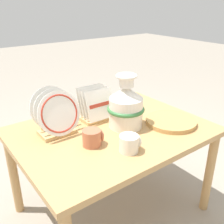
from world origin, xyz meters
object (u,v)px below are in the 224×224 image
at_px(dish_rack_round_plates, 56,116).
at_px(dish_rack_square_plates, 96,108).
at_px(mug_terracotta_glaze, 93,137).
at_px(ceramic_vase, 126,106).
at_px(mug_cream_glaze, 130,143).
at_px(wicker_charger_stack, 171,121).

xyz_separation_m(dish_rack_round_plates, dish_rack_square_plates, (0.29, 0.04, -0.03)).
bearing_deg(mug_terracotta_glaze, dish_rack_square_plates, 53.02).
distance_m(ceramic_vase, mug_cream_glaze, 0.30).
height_order(ceramic_vase, dish_rack_square_plates, ceramic_vase).
relative_size(wicker_charger_stack, mug_cream_glaze, 2.88).
relative_size(dish_rack_square_plates, mug_cream_glaze, 1.92).
bearing_deg(wicker_charger_stack, mug_cream_glaze, -167.70).
height_order(ceramic_vase, wicker_charger_stack, ceramic_vase).
xyz_separation_m(dish_rack_square_plates, mug_terracotta_glaze, (-0.20, -0.26, -0.03)).
distance_m(dish_rack_round_plates, mug_terracotta_glaze, 0.25).
bearing_deg(dish_rack_square_plates, mug_terracotta_glaze, -126.98).
bearing_deg(dish_rack_round_plates, dish_rack_square_plates, 8.34).
xyz_separation_m(dish_rack_square_plates, mug_cream_glaze, (-0.08, -0.43, -0.03)).
bearing_deg(mug_terracotta_glaze, dish_rack_round_plates, 113.39).
distance_m(dish_rack_round_plates, dish_rack_square_plates, 0.30).
bearing_deg(wicker_charger_stack, mug_terracotta_glaze, 172.25).
bearing_deg(mug_cream_glaze, dish_rack_square_plates, 79.45).
height_order(mug_terracotta_glaze, mug_cream_glaze, same).
xyz_separation_m(dish_rack_square_plates, wicker_charger_stack, (0.33, -0.34, -0.07)).
distance_m(wicker_charger_stack, mug_terracotta_glaze, 0.54).
distance_m(dish_rack_square_plates, mug_terracotta_glaze, 0.33).
relative_size(dish_rack_round_plates, wicker_charger_stack, 0.85).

